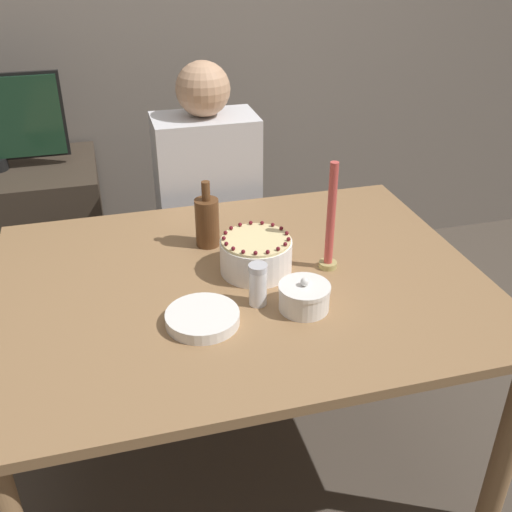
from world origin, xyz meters
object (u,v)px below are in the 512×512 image
sugar_bowl (304,297)px  person_man_blue_shirt (209,228)px  candle (331,226)px  bottle (207,221)px  cake (256,255)px  sugar_shaker (258,284)px

sugar_bowl → person_man_blue_shirt: (-0.09, 0.93, -0.24)m
candle → bottle: size_ratio=1.54×
cake → person_man_blue_shirt: 0.75m
cake → sugar_bowl: 0.24m
sugar_bowl → bottle: bottle is taller
cake → person_man_blue_shirt: person_man_blue_shirt is taller
sugar_bowl → sugar_shaker: (-0.12, 0.05, 0.03)m
sugar_bowl → candle: candle is taller
cake → sugar_bowl: (0.07, -0.23, -0.02)m
person_man_blue_shirt → candle: bearing=107.2°
sugar_shaker → person_man_blue_shirt: 0.92m
person_man_blue_shirt → cake: bearing=91.1°
cake → candle: bearing=-10.0°
cake → person_man_blue_shirt: (-0.01, 0.71, -0.26)m
sugar_shaker → bottle: (-0.07, 0.37, 0.02)m
cake → candle: (0.22, -0.04, 0.09)m
cake → sugar_shaker: bearing=-103.4°
sugar_bowl → bottle: bearing=113.2°
sugar_bowl → cake: bearing=108.2°
cake → bottle: size_ratio=0.98×
cake → sugar_shaker: sugar_shaker is taller
sugar_shaker → person_man_blue_shirt: bearing=88.2°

